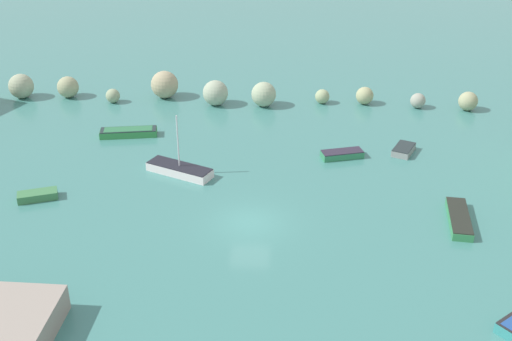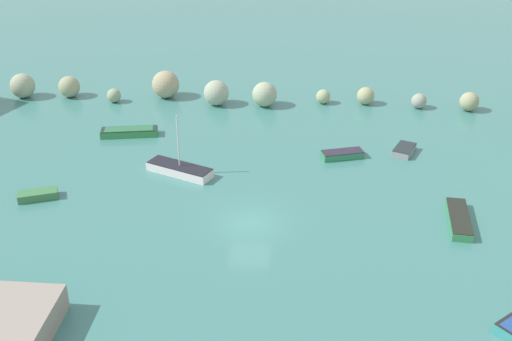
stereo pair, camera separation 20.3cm
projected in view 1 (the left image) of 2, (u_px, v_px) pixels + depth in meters
cove_water at (250, 223)px, 38.94m from camera, size 160.00×160.00×0.00m
rock_breakwater at (195, 91)px, 56.94m from camera, size 41.94×3.90×2.48m
moored_boat_0 at (180, 169)px, 44.60m from camera, size 4.97×3.27×4.42m
moored_boat_1 at (404, 150)px, 47.70m from camera, size 2.07×2.59×0.53m
moored_boat_2 at (459, 219)px, 38.86m from camera, size 1.64×4.55×0.54m
moored_boat_3 at (342, 154)px, 46.96m from camera, size 3.27×1.95×0.55m
moored_boat_4 at (129, 132)px, 50.49m from camera, size 4.61×2.01×0.60m
moored_boat_7 at (38, 196)px, 41.43m from camera, size 2.72×1.90×0.53m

